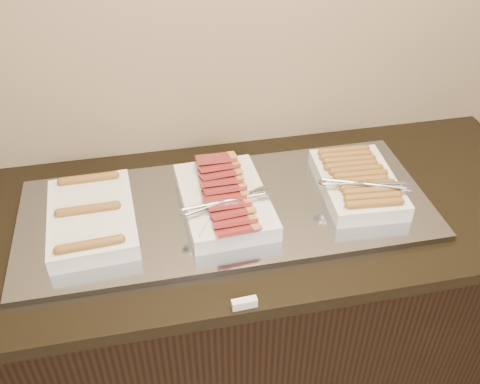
# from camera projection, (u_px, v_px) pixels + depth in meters

# --- Properties ---
(counter) EXTENTS (2.06, 0.76, 0.90)m
(counter) POSITION_uv_depth(u_px,v_px,m) (226.00, 311.00, 1.86)
(counter) COLOR black
(counter) RESTS_ON ground
(warming_tray) EXTENTS (1.20, 0.50, 0.02)m
(warming_tray) POSITION_uv_depth(u_px,v_px,m) (227.00, 210.00, 1.58)
(warming_tray) COLOR #9497A1
(warming_tray) RESTS_ON counter
(dish_left) EXTENTS (0.25, 0.36, 0.07)m
(dish_left) POSITION_uv_depth(u_px,v_px,m) (92.00, 217.00, 1.49)
(dish_left) COLOR silver
(dish_left) RESTS_ON warming_tray
(dish_center) EXTENTS (0.27, 0.39, 0.10)m
(dish_center) POSITION_uv_depth(u_px,v_px,m) (224.00, 199.00, 1.55)
(dish_center) COLOR silver
(dish_center) RESTS_ON warming_tray
(dish_right) EXTENTS (0.27, 0.34, 0.08)m
(dish_right) POSITION_uv_depth(u_px,v_px,m) (358.00, 182.00, 1.61)
(dish_right) COLOR silver
(dish_right) RESTS_ON warming_tray
(label_holder) EXTENTS (0.06, 0.02, 0.03)m
(label_holder) POSITION_uv_depth(u_px,v_px,m) (244.00, 303.00, 1.29)
(label_holder) COLOR silver
(label_holder) RESTS_ON counter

